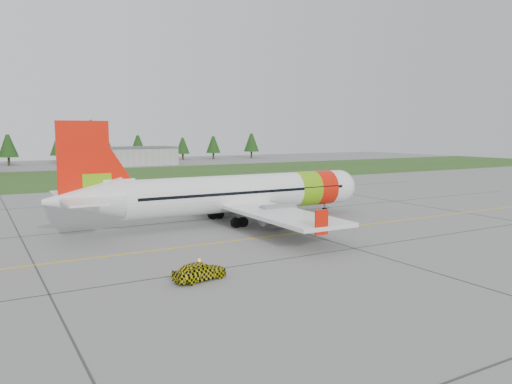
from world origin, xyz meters
TOP-DOWN VIEW (x-y plane):
  - ground at (0.00, 0.00)m, footprint 320.00×320.00m
  - aircraft at (6.99, 16.67)m, footprint 37.05×33.95m
  - follow_me_car at (-5.57, -1.91)m, footprint 1.60×1.79m
  - grass_strip at (0.00, 82.00)m, footprint 320.00×50.00m
  - taxi_guideline at (0.00, 8.00)m, footprint 120.00×0.25m
  - hangar_east at (25.00, 118.00)m, footprint 24.00×12.00m
  - treeline at (0.00, 138.00)m, footprint 160.00×8.00m

SIDE VIEW (x-z plane):
  - ground at x=0.00m, z-range 0.00..0.00m
  - taxi_guideline at x=0.00m, z-range 0.00..0.02m
  - grass_strip at x=0.00m, z-range 0.00..0.03m
  - follow_me_car at x=-5.57m, z-range 0.00..3.89m
  - hangar_east at x=25.00m, z-range 0.00..5.20m
  - aircraft at x=6.99m, z-range -2.38..8.86m
  - treeline at x=0.00m, z-range 0.00..10.00m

